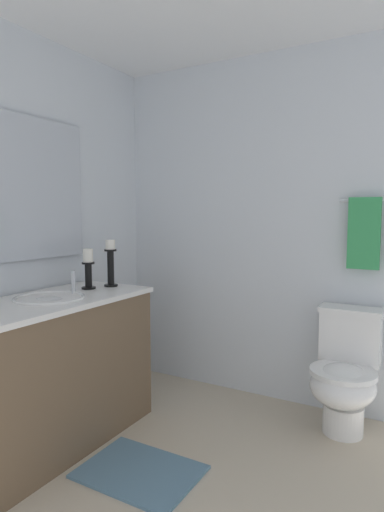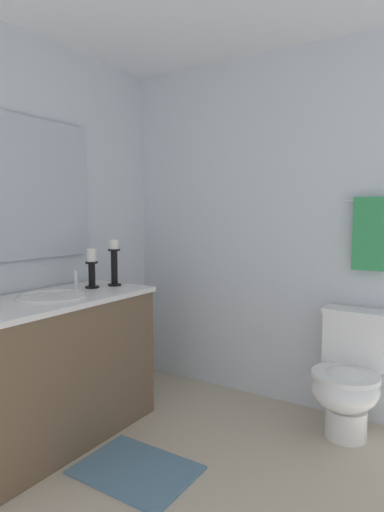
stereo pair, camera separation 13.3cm
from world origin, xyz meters
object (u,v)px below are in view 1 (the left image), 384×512
object	(u,v)px
candle_holder_short	(88,268)
towel_near_vanity	(364,233)
candle_holder_tall	(111,262)
toilet	(345,374)
vanity_cabinet	(52,371)
sink_basin	(50,305)
bath_mat	(140,472)
mirror	(12,187)

from	to	relation	value
candle_holder_short	towel_near_vanity	bearing A→B (deg)	27.87
candle_holder_tall	candle_holder_short	bearing A→B (deg)	-112.45
toilet	vanity_cabinet	bearing A→B (deg)	-146.49
vanity_cabinet	sink_basin	xyz separation A→B (m)	(-0.00, 0.00, 0.39)
sink_basin	bath_mat	world-z (taller)	sink_basin
candle_holder_short	towel_near_vanity	size ratio (longest dim) A/B	0.58
candle_holder_tall	toilet	distance (m)	1.64
vanity_cabinet	towel_near_vanity	world-z (taller)	towel_near_vanity
mirror	candle_holder_short	world-z (taller)	mirror
sink_basin	candle_holder_short	size ratio (longest dim) A/B	1.55
bath_mat	mirror	bearing A→B (deg)	180.00
toilet	towel_near_vanity	xyz separation A→B (m)	(0.05, 0.20, 0.85)
mirror	candle_holder_tall	size ratio (longest dim) A/B	3.57
candle_holder_tall	toilet	xyz separation A→B (m)	(1.43, 0.46, -0.65)
mirror	candle_holder_tall	world-z (taller)	mirror
toilet	candle_holder_short	bearing A→B (deg)	-157.74
candle_holder_short	bath_mat	bearing A→B (deg)	-28.37
sink_basin	candle_holder_short	world-z (taller)	candle_holder_short
toilet	sink_basin	bearing A→B (deg)	-146.51
sink_basin	candle_holder_short	distance (m)	0.40
candle_holder_short	towel_near_vanity	world-z (taller)	towel_near_vanity
sink_basin	bath_mat	distance (m)	1.02
sink_basin	mirror	bearing A→B (deg)	-179.80
vanity_cabinet	bath_mat	xyz separation A→B (m)	(0.62, 0.00, -0.42)
towel_near_vanity	toilet	bearing A→B (deg)	-103.50
mirror	toilet	bearing A→B (deg)	29.06
towel_near_vanity	bath_mat	xyz separation A→B (m)	(-0.88, -1.17, -1.21)
sink_basin	mirror	xyz separation A→B (m)	(-0.28, -0.00, 0.68)
mirror	vanity_cabinet	bearing A→B (deg)	-0.01
candle_holder_tall	toilet	size ratio (longest dim) A/B	0.41
sink_basin	mirror	world-z (taller)	mirror
candle_holder_short	towel_near_vanity	xyz separation A→B (m)	(1.54, 0.82, 0.22)
mirror	candle_holder_tall	distance (m)	0.76
vanity_cabinet	candle_holder_short	size ratio (longest dim) A/B	4.80
candle_holder_short	bath_mat	world-z (taller)	candle_holder_short
vanity_cabinet	mirror	xyz separation A→B (m)	(-0.28, 0.00, 1.07)
sink_basin	toilet	xyz separation A→B (m)	(1.46, 0.97, -0.45)
candle_holder_tall	candle_holder_short	xyz separation A→B (m)	(-0.06, -0.15, -0.03)
candle_holder_short	toilet	xyz separation A→B (m)	(1.49, 0.61, -0.63)
mirror	bath_mat	xyz separation A→B (m)	(0.91, -0.00, -1.49)
sink_basin	candle_holder_tall	size ratio (longest dim) A/B	1.29
sink_basin	candle_holder_short	xyz separation A→B (m)	(-0.03, 0.35, 0.17)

